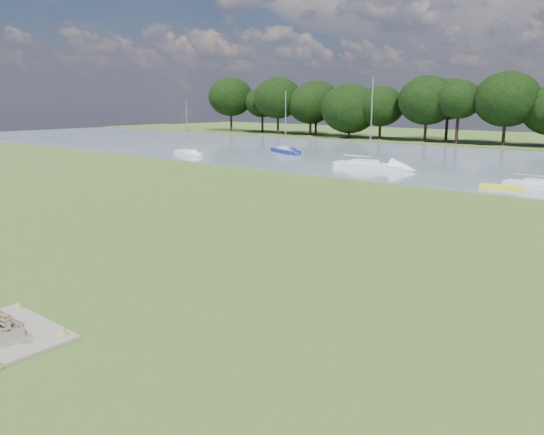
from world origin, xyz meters
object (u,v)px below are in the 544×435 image
Objects in this scene: sailboat_1 at (285,149)px; sailboat_3 at (188,152)px; sailboat_2 at (369,163)px; kayak at (501,187)px.

sailboat_3 is at bearing -104.77° from sailboat_1.
sailboat_3 is (-25.75, -2.87, -0.12)m from sailboat_2.
sailboat_2 is at bearing 20.53° from sailboat_3.
sailboat_1 is at bearing 152.53° from sailboat_2.
kayak is 0.34× the size of sailboat_2.
sailboat_3 is at bearing -177.78° from sailboat_2.
sailboat_3 is (-40.88, 2.09, 0.24)m from kayak.
sailboat_2 is at bearing 1.26° from sailboat_1.
sailboat_1 is 18.82m from sailboat_2.
kayak is 40.94m from sailboat_3.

